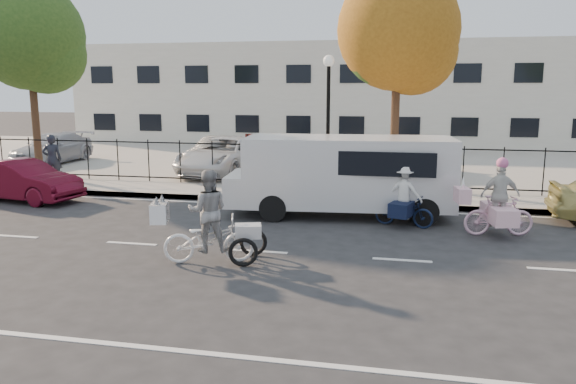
% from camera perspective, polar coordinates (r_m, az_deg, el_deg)
% --- Properties ---
extents(ground, '(120.00, 120.00, 0.00)m').
position_cam_1_polar(ground, '(12.15, -2.85, -6.07)').
color(ground, '#333334').
extents(road_markings, '(60.00, 9.52, 0.01)m').
position_cam_1_polar(road_markings, '(12.14, -2.85, -6.04)').
color(road_markings, silver).
rests_on(road_markings, ground).
extents(curb, '(60.00, 0.10, 0.15)m').
position_cam_1_polar(curb, '(16.91, 1.49, -1.02)').
color(curb, '#A8A399').
rests_on(curb, ground).
extents(sidewalk, '(60.00, 2.20, 0.15)m').
position_cam_1_polar(sidewalk, '(17.93, 2.10, -0.35)').
color(sidewalk, '#A8A399').
rests_on(sidewalk, ground).
extents(parking_lot, '(60.00, 15.60, 0.15)m').
position_cam_1_polar(parking_lot, '(26.63, 5.38, 3.21)').
color(parking_lot, '#A8A399').
rests_on(parking_lot, ground).
extents(iron_fence, '(58.00, 0.06, 1.50)m').
position_cam_1_polar(iron_fence, '(18.86, 2.69, 2.73)').
color(iron_fence, black).
rests_on(iron_fence, sidewalk).
extents(building, '(34.00, 10.00, 6.00)m').
position_cam_1_polar(building, '(36.37, 7.30, 9.77)').
color(building, silver).
rests_on(building, ground).
extents(lamppost, '(0.36, 0.36, 4.33)m').
position_cam_1_polar(lamppost, '(18.22, 4.12, 9.42)').
color(lamppost, black).
rests_on(lamppost, sidewalk).
extents(street_sign, '(0.85, 0.06, 1.80)m').
position_cam_1_polar(street_sign, '(18.80, -3.08, 4.29)').
color(street_sign, black).
rests_on(street_sign, sidewalk).
extents(zebra_trike, '(2.20, 1.32, 1.89)m').
position_cam_1_polar(zebra_trike, '(11.34, -8.05, -3.56)').
color(zebra_trike, white).
rests_on(zebra_trike, ground).
extents(unicorn_bike, '(1.90, 1.35, 1.88)m').
position_cam_1_polar(unicorn_bike, '(14.13, 20.55, -1.46)').
color(unicorn_bike, '#EEB5CE').
rests_on(unicorn_bike, ground).
extents(bull_bike, '(1.76, 1.24, 1.59)m').
position_cam_1_polar(bull_bike, '(14.46, 11.64, -0.98)').
color(bull_bike, '#101B37').
rests_on(bull_bike, ground).
extents(white_van, '(6.24, 2.57, 2.16)m').
position_cam_1_polar(white_van, '(15.34, 5.75, 1.96)').
color(white_van, white).
rests_on(white_van, ground).
extents(red_sedan, '(4.01, 1.97, 1.27)m').
position_cam_1_polar(red_sedan, '(19.20, -25.39, 1.04)').
color(red_sedan, '#4F091A').
rests_on(red_sedan, ground).
extents(pedestrian, '(0.75, 0.69, 1.73)m').
position_cam_1_polar(pedestrian, '(21.18, -22.84, 3.08)').
color(pedestrian, black).
rests_on(pedestrian, sidewalk).
extents(lot_car_a, '(1.86, 4.50, 1.30)m').
position_cam_1_polar(lot_car_a, '(27.12, -22.81, 4.11)').
color(lot_car_a, '#B5B6BD').
rests_on(lot_car_a, parking_lot).
extents(lot_car_b, '(3.27, 5.48, 1.43)m').
position_cam_1_polar(lot_car_b, '(22.04, -6.28, 3.72)').
color(lot_car_b, silver).
rests_on(lot_car_b, parking_lot).
extents(lot_car_c, '(1.96, 4.15, 1.32)m').
position_cam_1_polar(lot_car_c, '(23.46, -7.01, 3.99)').
color(lot_car_c, '#505458').
rests_on(lot_car_c, parking_lot).
extents(lot_car_d, '(2.88, 4.62, 1.47)m').
position_cam_1_polar(lot_car_d, '(21.99, 12.29, 3.58)').
color(lot_car_d, '#A9ADB1').
rests_on(lot_car_d, parking_lot).
extents(tree_west, '(4.03, 4.03, 7.38)m').
position_cam_1_polar(tree_west, '(23.41, -24.45, 13.82)').
color(tree_west, '#442D1D').
rests_on(tree_west, ground).
extents(tree_mid, '(4.01, 4.01, 7.34)m').
position_cam_1_polar(tree_mid, '(19.43, 11.53, 15.30)').
color(tree_mid, '#442D1D').
rests_on(tree_mid, ground).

